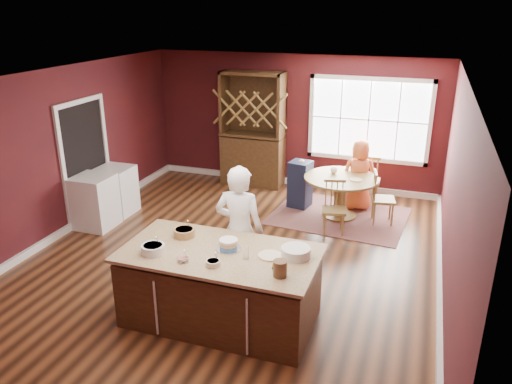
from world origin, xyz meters
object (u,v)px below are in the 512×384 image
at_px(layer_cake, 229,244).
at_px(seated_woman, 359,175).
at_px(dining_table, 341,189).
at_px(toddler, 305,164).
at_px(dryer, 116,190).
at_px(chair_east, 384,197).
at_px(chair_south, 334,208).
at_px(hutch, 253,130).
at_px(washer, 95,202).
at_px(baker, 239,231).
at_px(kitchen_island, 220,288).
at_px(high_chair, 300,183).
at_px(chair_north, 369,178).

relative_size(layer_cake, seated_woman, 0.23).
height_order(dining_table, toddler, toddler).
height_order(layer_cake, dryer, layer_cake).
bearing_deg(chair_east, chair_south, 123.14).
xyz_separation_m(seated_woman, hutch, (-2.31, 0.66, 0.52)).
relative_size(washer, dryer, 1.04).
bearing_deg(chair_east, washer, 99.65).
bearing_deg(toddler, baker, -91.33).
distance_m(kitchen_island, layer_cake, 0.56).
distance_m(layer_cake, chair_south, 2.92).
xyz_separation_m(high_chair, hutch, (-1.26, 0.92, 0.72)).
bearing_deg(baker, chair_south, -114.18).
height_order(chair_east, dryer, chair_east).
bearing_deg(chair_east, layer_cake, 145.70).
bearing_deg(high_chair, chair_east, 1.03).
distance_m(layer_cake, washer, 3.63).
distance_m(dining_table, layer_cake, 3.61).
height_order(kitchen_island, dining_table, kitchen_island).
xyz_separation_m(hutch, washer, (-1.83, -2.94, -0.73)).
relative_size(chair_south, chair_north, 0.91).
xyz_separation_m(layer_cake, chair_north, (1.13, 4.33, -0.48)).
distance_m(chair_south, chair_north, 1.60).
distance_m(high_chair, dryer, 3.39).
height_order(chair_east, chair_south, chair_east).
distance_m(layer_cake, seated_woman, 4.13).
height_order(chair_east, high_chair, chair_east).
xyz_separation_m(kitchen_island, dining_table, (0.81, 3.60, 0.10)).
xyz_separation_m(high_chair, dryer, (-3.09, -1.38, -0.03)).
height_order(chair_south, high_chair, high_chair).
relative_size(baker, washer, 1.93).
bearing_deg(dryer, hutch, 51.43).
distance_m(high_chair, toddler, 0.37).
bearing_deg(toddler, dining_table, -25.02).
relative_size(chair_east, hutch, 0.40).
bearing_deg(dining_table, toddler, 154.98).
distance_m(seated_woman, hutch, 2.46).
bearing_deg(kitchen_island, washer, 149.52).
distance_m(high_chair, washer, 3.69).
height_order(washer, dryer, washer).
height_order(chair_south, toddler, toddler).
bearing_deg(dining_table, kitchen_island, -102.70).
xyz_separation_m(baker, high_chair, (0.03, 3.14, -0.42)).
height_order(toddler, hutch, hutch).
bearing_deg(washer, dining_table, 24.66).
xyz_separation_m(layer_cake, chair_east, (1.49, 3.48, -0.51)).
bearing_deg(dryer, chair_north, 24.69).
height_order(chair_north, washer, chair_north).
distance_m(baker, high_chair, 3.17).
distance_m(chair_north, hutch, 2.57).
distance_m(dining_table, baker, 3.04).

